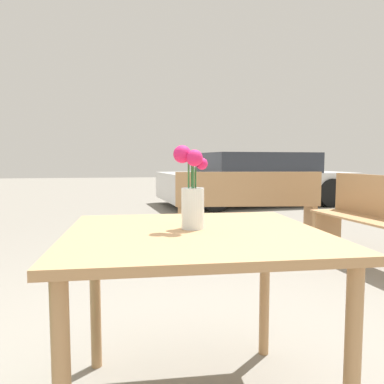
{
  "coord_description": "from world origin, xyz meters",
  "views": [
    {
      "loc": [
        -0.24,
        -1.38,
        0.99
      ],
      "look_at": [
        -0.0,
        0.04,
        0.87
      ],
      "focal_mm": 35.0,
      "sensor_mm": 36.0,
      "label": 1
    }
  ],
  "objects": [
    {
      "name": "flower_vase",
      "position": [
        -0.01,
        0.04,
        0.86
      ],
      "size": [
        0.14,
        0.14,
        0.32
      ],
      "color": "silver",
      "rests_on": "table_front"
    },
    {
      "name": "bench_near",
      "position": [
        2.02,
        1.69,
        0.46
      ],
      "size": [
        0.5,
        1.52,
        0.85
      ],
      "color": "tan",
      "rests_on": "ground_plane"
    },
    {
      "name": "table_front",
      "position": [
        0.0,
        -0.0,
        0.63
      ],
      "size": [
        0.98,
        0.93,
        0.73
      ],
      "color": "tan",
      "rests_on": "ground_plane"
    },
    {
      "name": "bench_middle",
      "position": [
        1.19,
        3.03,
        0.47
      ],
      "size": [
        1.8,
        0.57,
        0.85
      ],
      "color": "tan",
      "rests_on": "ground_plane"
    },
    {
      "name": "parked_car",
      "position": [
        2.55,
        6.63,
        0.56
      ],
      "size": [
        4.38,
        2.38,
        1.15
      ],
      "color": "silver",
      "rests_on": "ground_plane"
    }
  ]
}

